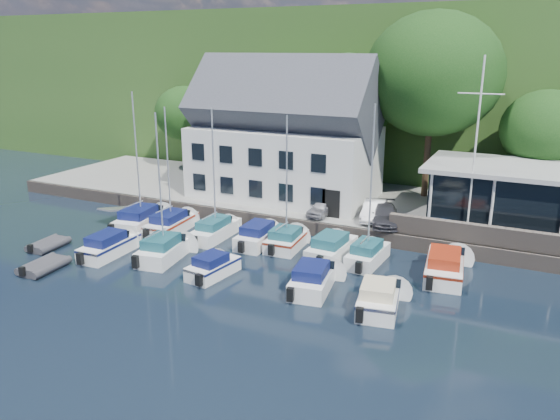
# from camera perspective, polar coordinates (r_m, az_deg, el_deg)

# --- Properties ---
(ground) EXTENTS (180.00, 180.00, 0.00)m
(ground) POSITION_cam_1_polar(r_m,az_deg,el_deg) (27.91, -0.97, -10.11)
(ground) COLOR black
(ground) RESTS_ON ground
(quay) EXTENTS (60.00, 13.00, 1.00)m
(quay) POSITION_cam_1_polar(r_m,az_deg,el_deg) (43.02, 9.52, 0.16)
(quay) COLOR gray
(quay) RESTS_ON ground
(quay_face) EXTENTS (60.00, 0.30, 1.00)m
(quay_face) POSITION_cam_1_polar(r_m,az_deg,el_deg) (37.10, 6.66, -2.42)
(quay_face) COLOR #5D524A
(quay_face) RESTS_ON ground
(hillside) EXTENTS (160.00, 75.00, 16.00)m
(hillside) POSITION_cam_1_polar(r_m,az_deg,el_deg) (85.10, 18.54, 12.80)
(hillside) COLOR #2F521E
(hillside) RESTS_ON ground
(field_patch) EXTENTS (50.00, 30.00, 0.30)m
(field_patch) POSITION_cam_1_polar(r_m,az_deg,el_deg) (92.36, 24.88, 17.48)
(field_patch) COLOR #586C36
(field_patch) RESTS_ON hillside
(harbor_building) EXTENTS (14.40, 8.20, 8.70)m
(harbor_building) POSITION_cam_1_polar(r_m,az_deg,el_deg) (43.41, 0.50, 7.12)
(harbor_building) COLOR silver
(harbor_building) RESTS_ON quay
(club_pavilion) EXTENTS (13.20, 7.20, 4.10)m
(club_pavilion) POSITION_cam_1_polar(r_m,az_deg,el_deg) (39.41, 24.56, 1.17)
(club_pavilion) COLOR black
(club_pavilion) RESTS_ON quay
(seawall) EXTENTS (18.00, 0.50, 1.20)m
(seawall) POSITION_cam_1_polar(r_m,az_deg,el_deg) (35.40, 25.63, -3.09)
(seawall) COLOR #5D524A
(seawall) RESTS_ON quay
(gangway) EXTENTS (1.20, 6.00, 1.40)m
(gangway) POSITION_cam_1_polar(r_m,az_deg,el_deg) (43.61, -15.21, -0.66)
(gangway) COLOR silver
(gangway) RESTS_ON ground
(car_silver) EXTENTS (1.54, 3.30, 1.10)m
(car_silver) POSITION_cam_1_polar(r_m,az_deg,el_deg) (39.02, 4.43, 0.23)
(car_silver) COLOR #A9AAAE
(car_silver) RESTS_ON quay
(car_white) EXTENTS (1.94, 4.15, 1.32)m
(car_white) POSITION_cam_1_polar(r_m,az_deg,el_deg) (38.51, 9.80, -0.02)
(car_white) COLOR silver
(car_white) RESTS_ON quay
(car_dgrey) EXTENTS (2.98, 4.68, 1.26)m
(car_dgrey) POSITION_cam_1_polar(r_m,az_deg,el_deg) (37.67, 10.91, -0.50)
(car_dgrey) COLOR #333339
(car_dgrey) RESTS_ON quay
(car_blue) EXTENTS (2.09, 3.90, 1.27)m
(car_blue) POSITION_cam_1_polar(r_m,az_deg,el_deg) (38.02, 16.70, -0.76)
(car_blue) COLOR #294F7F
(car_blue) RESTS_ON quay
(flagpole) EXTENTS (2.67, 0.20, 11.13)m
(flagpole) POSITION_cam_1_polar(r_m,az_deg,el_deg) (35.64, 19.72, 6.00)
(flagpole) COLOR silver
(flagpole) RESTS_ON quay
(tree_0) EXTENTS (5.84, 5.84, 7.98)m
(tree_0) POSITION_cam_1_polar(r_m,az_deg,el_deg) (54.77, -9.84, 8.51)
(tree_0) COLOR #123510
(tree_0) RESTS_ON quay
(tree_1) EXTENTS (7.72, 7.72, 10.55)m
(tree_1) POSITION_cam_1_polar(r_m,az_deg,el_deg) (50.04, -0.45, 9.47)
(tree_1) COLOR #123510
(tree_1) RESTS_ON quay
(tree_2) EXTENTS (8.14, 8.14, 11.13)m
(tree_2) POSITION_cam_1_polar(r_m,az_deg,el_deg) (46.58, 6.95, 9.17)
(tree_2) COLOR #123510
(tree_2) RESTS_ON quay
(tree_3) EXTENTS (10.45, 10.45, 14.28)m
(tree_3) POSITION_cam_1_polar(r_m,az_deg,el_deg) (44.40, 15.49, 10.38)
(tree_3) COLOR #123510
(tree_3) RESTS_ON quay
(tree_4) EXTENTS (6.38, 6.38, 8.72)m
(tree_4) POSITION_cam_1_polar(r_m,az_deg,el_deg) (44.20, 25.79, 5.65)
(tree_4) COLOR #123510
(tree_4) RESTS_ON quay
(boat_r1_0) EXTENTS (3.39, 7.30, 9.58)m
(boat_r1_0) POSITION_cam_1_polar(r_m,az_deg,el_deg) (39.62, -14.70, 4.82)
(boat_r1_0) COLOR white
(boat_r1_0) RESTS_ON ground
(boat_r1_1) EXTENTS (2.59, 6.75, 8.98)m
(boat_r1_1) POSITION_cam_1_polar(r_m,az_deg,el_deg) (38.34, -11.61, 4.17)
(boat_r1_1) COLOR white
(boat_r1_1) RESTS_ON ground
(boat_r1_2) EXTENTS (1.91, 6.59, 8.78)m
(boat_r1_2) POSITION_cam_1_polar(r_m,az_deg,el_deg) (36.50, -6.93, 3.61)
(boat_r1_2) COLOR white
(boat_r1_2) RESTS_ON ground
(boat_r1_3) EXTENTS (2.04, 6.07, 1.49)m
(boat_r1_3) POSITION_cam_1_polar(r_m,az_deg,el_deg) (36.10, -2.21, -2.45)
(boat_r1_3) COLOR white
(boat_r1_3) RESTS_ON ground
(boat_r1_4) EXTENTS (2.43, 5.22, 8.56)m
(boat_r1_4) POSITION_cam_1_polar(r_m,az_deg,el_deg) (34.32, 0.70, 2.70)
(boat_r1_4) COLOR white
(boat_r1_4) RESTS_ON ground
(boat_r1_5) EXTENTS (2.40, 6.21, 1.56)m
(boat_r1_5) POSITION_cam_1_polar(r_m,az_deg,el_deg) (33.92, 5.42, -3.74)
(boat_r1_5) COLOR white
(boat_r1_5) RESTS_ON ground
(boat_r1_6) EXTENTS (2.10, 5.64, 8.79)m
(boat_r1_6) POSITION_cam_1_polar(r_m,az_deg,el_deg) (32.23, 9.46, 1.75)
(boat_r1_6) COLOR white
(boat_r1_6) RESTS_ON ground
(boat_r1_7) EXTENTS (3.03, 7.30, 1.55)m
(boat_r1_7) POSITION_cam_1_polar(r_m,az_deg,el_deg) (32.52, 16.85, -5.35)
(boat_r1_7) COLOR white
(boat_r1_7) RESTS_ON ground
(boat_r2_0) EXTENTS (2.14, 6.27, 1.48)m
(boat_r2_0) POSITION_cam_1_polar(r_m,az_deg,el_deg) (35.89, -17.40, -3.36)
(boat_r2_0) COLOR white
(boat_r2_0) RESTS_ON ground
(boat_r2_1) EXTENTS (2.97, 6.20, 9.44)m
(boat_r2_1) POSITION_cam_1_polar(r_m,az_deg,el_deg) (33.13, -12.45, 2.57)
(boat_r2_1) COLOR white
(boat_r2_1) RESTS_ON ground
(boat_r2_2) EXTENTS (2.36, 4.93, 1.34)m
(boat_r2_2) POSITION_cam_1_polar(r_m,az_deg,el_deg) (31.44, -7.03, -5.70)
(boat_r2_2) COLOR white
(boat_r2_2) RESTS_ON ground
(boat_r2_3) EXTENTS (2.88, 6.01, 1.50)m
(boat_r2_3) POSITION_cam_1_polar(r_m,az_deg,el_deg) (29.54, 3.46, -6.95)
(boat_r2_3) COLOR white
(boat_r2_3) RESTS_ON ground
(boat_r2_4) EXTENTS (2.91, 5.57, 1.50)m
(boat_r2_4) POSITION_cam_1_polar(r_m,az_deg,el_deg) (27.78, 10.29, -8.81)
(boat_r2_4) COLOR white
(boat_r2_4) RESTS_ON ground
(dinghy_0) EXTENTS (1.90, 2.93, 0.65)m
(dinghy_0) POSITION_cam_1_polar(r_m,az_deg,el_deg) (38.54, -23.06, -3.23)
(dinghy_0) COLOR #353439
(dinghy_0) RESTS_ON ground
(dinghy_1) EXTENTS (2.00, 3.13, 0.71)m
(dinghy_1) POSITION_cam_1_polar(r_m,az_deg,el_deg) (34.92, -23.45, -5.25)
(dinghy_1) COLOR #353439
(dinghy_1) RESTS_ON ground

